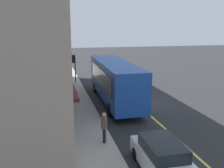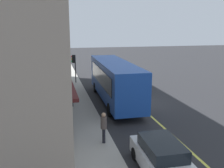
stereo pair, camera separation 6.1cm
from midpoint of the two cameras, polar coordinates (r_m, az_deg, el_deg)
The scene contains 8 objects.
ground at distance 21.56m, azimuth 5.53°, elevation -4.42°, with size 120.00×120.00×0.00m, color #28282B.
sidewalk at distance 20.50m, azimuth -7.81°, elevation -5.18°, with size 80.00×2.50×0.15m, color #B2ADA3.
lane_centre_stripe at distance 21.56m, azimuth 5.53°, elevation -4.41°, with size 36.00×0.16×0.01m, color #D8D14C.
bus at distance 21.48m, azimuth 0.47°, elevation 1.05°, with size 11.18×2.77×3.50m.
traffic_light at distance 28.58m, azimuth -8.86°, elevation 4.99°, with size 0.30×0.52×3.20m.
car_white at distance 11.66m, azimuth 11.51°, elevation -16.40°, with size 4.35×1.95×1.52m.
pedestrian_by_curb at distance 13.72m, azimuth -1.94°, elevation -9.35°, with size 0.34×0.34×1.76m.
pedestrian_at_corner at distance 20.09m, azimuth -9.27°, elevation -2.03°, with size 0.34×0.34×1.86m.
Camera 1 is at (-19.40, 6.89, 6.41)m, focal length 39.85 mm.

